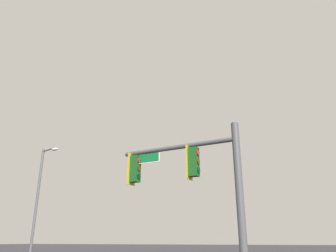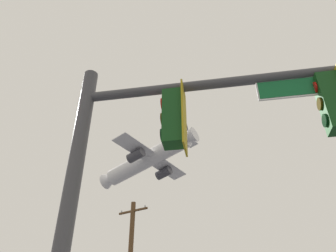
% 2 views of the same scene
% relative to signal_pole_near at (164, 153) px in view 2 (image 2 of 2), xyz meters
% --- Properties ---
extents(signal_pole_near, '(4.92, 0.76, 6.00)m').
position_rel_signal_pole_near_xyz_m(signal_pole_near, '(0.00, 0.00, 0.00)').
color(signal_pole_near, '#47474C').
rests_on(signal_pole_near, ground_plane).
extents(airplane, '(25.95, 23.56, 13.99)m').
position_rel_signal_pole_near_xyz_m(airplane, '(-10.65, 65.06, 33.75)').
color(airplane, silver).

